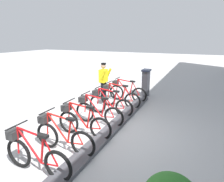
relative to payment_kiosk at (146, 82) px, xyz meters
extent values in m
plane|color=#B7B5B4|center=(-0.05, 4.01, -0.67)|extent=(60.00, 60.00, 0.00)
cube|color=#47474C|center=(-0.05, 4.01, -0.62)|extent=(0.44, 6.97, 0.10)
cube|color=#38383D|center=(0.00, 0.00, -0.07)|extent=(0.28, 0.44, 1.20)
cube|color=#194C8C|center=(0.15, 0.00, 0.28)|extent=(0.03, 0.30, 0.40)
cube|color=black|center=(0.00, 0.00, 0.57)|extent=(0.36, 0.52, 0.08)
torus|color=black|center=(-0.03, 1.13, -0.33)|extent=(0.67, 0.07, 0.67)
torus|color=black|center=(1.02, 1.13, -0.33)|extent=(0.67, 0.07, 0.67)
cylinder|color=red|center=(0.68, 1.13, -0.05)|extent=(0.60, 0.05, 0.70)
cylinder|color=red|center=(0.34, 1.13, -0.09)|extent=(0.16, 0.04, 0.61)
cylinder|color=red|center=(0.62, 1.13, 0.25)|extent=(0.69, 0.05, 0.11)
cylinder|color=red|center=(0.18, 1.13, -0.36)|extent=(0.43, 0.03, 0.09)
cylinder|color=red|center=(0.12, 1.13, -0.06)|extent=(0.33, 0.03, 0.56)
cylinder|color=red|center=(0.99, 1.13, -0.02)|extent=(0.10, 0.04, 0.62)
cube|color=black|center=(0.28, 1.13, 0.24)|extent=(0.22, 0.10, 0.06)
cylinder|color=black|center=(0.96, 1.13, 0.33)|extent=(0.03, 0.54, 0.03)
cube|color=#2D2D2D|center=(1.07, 1.13, 0.11)|extent=(0.20, 0.28, 0.18)
torus|color=black|center=(-0.03, 2.01, -0.33)|extent=(0.67, 0.07, 0.67)
torus|color=black|center=(1.02, 2.01, -0.33)|extent=(0.67, 0.07, 0.67)
cylinder|color=red|center=(0.68, 2.01, -0.05)|extent=(0.60, 0.05, 0.70)
cylinder|color=red|center=(0.34, 2.01, -0.09)|extent=(0.16, 0.04, 0.61)
cylinder|color=red|center=(0.62, 2.01, 0.25)|extent=(0.69, 0.05, 0.11)
cylinder|color=red|center=(0.18, 2.01, -0.36)|extent=(0.43, 0.03, 0.09)
cylinder|color=red|center=(0.12, 2.01, -0.06)|extent=(0.33, 0.03, 0.56)
cylinder|color=red|center=(0.99, 2.01, -0.02)|extent=(0.10, 0.04, 0.62)
cube|color=black|center=(0.28, 2.01, 0.24)|extent=(0.22, 0.10, 0.06)
cylinder|color=black|center=(0.96, 2.01, 0.33)|extent=(0.03, 0.54, 0.03)
cube|color=#2D2D2D|center=(1.07, 2.01, 0.11)|extent=(0.20, 0.28, 0.18)
torus|color=black|center=(-0.03, 2.89, -0.33)|extent=(0.67, 0.07, 0.67)
torus|color=black|center=(1.02, 2.89, -0.33)|extent=(0.67, 0.07, 0.67)
cylinder|color=red|center=(0.68, 2.89, -0.05)|extent=(0.60, 0.05, 0.70)
cylinder|color=red|center=(0.34, 2.89, -0.09)|extent=(0.16, 0.04, 0.61)
cylinder|color=red|center=(0.62, 2.89, 0.25)|extent=(0.69, 0.05, 0.11)
cylinder|color=red|center=(0.18, 2.89, -0.36)|extent=(0.43, 0.03, 0.09)
cylinder|color=red|center=(0.12, 2.89, -0.06)|extent=(0.33, 0.03, 0.56)
cylinder|color=red|center=(0.99, 2.89, -0.02)|extent=(0.10, 0.04, 0.62)
cube|color=black|center=(0.28, 2.89, 0.24)|extent=(0.22, 0.10, 0.06)
cylinder|color=black|center=(0.96, 2.89, 0.33)|extent=(0.03, 0.54, 0.03)
cube|color=#2D2D2D|center=(1.07, 2.89, 0.11)|extent=(0.20, 0.28, 0.18)
torus|color=black|center=(-0.03, 3.77, -0.33)|extent=(0.67, 0.07, 0.67)
torus|color=black|center=(1.02, 3.77, -0.33)|extent=(0.67, 0.07, 0.67)
cylinder|color=red|center=(0.68, 3.77, -0.05)|extent=(0.60, 0.05, 0.70)
cylinder|color=red|center=(0.34, 3.77, -0.09)|extent=(0.16, 0.04, 0.61)
cylinder|color=red|center=(0.62, 3.77, 0.25)|extent=(0.69, 0.05, 0.11)
cylinder|color=red|center=(0.18, 3.77, -0.36)|extent=(0.43, 0.03, 0.09)
cylinder|color=red|center=(0.12, 3.77, -0.06)|extent=(0.33, 0.03, 0.56)
cylinder|color=red|center=(0.99, 3.77, -0.02)|extent=(0.10, 0.04, 0.62)
cube|color=black|center=(0.28, 3.77, 0.24)|extent=(0.22, 0.10, 0.06)
cylinder|color=black|center=(0.96, 3.77, 0.33)|extent=(0.03, 0.54, 0.03)
cube|color=#2D2D2D|center=(1.07, 3.77, 0.11)|extent=(0.20, 0.28, 0.18)
torus|color=black|center=(-0.03, 4.65, -0.33)|extent=(0.67, 0.07, 0.67)
torus|color=black|center=(1.02, 4.65, -0.33)|extent=(0.67, 0.07, 0.67)
cylinder|color=red|center=(0.68, 4.65, -0.05)|extent=(0.60, 0.05, 0.70)
cylinder|color=red|center=(0.34, 4.65, -0.09)|extent=(0.16, 0.04, 0.61)
cylinder|color=red|center=(0.62, 4.65, 0.25)|extent=(0.69, 0.05, 0.11)
cylinder|color=red|center=(0.18, 4.65, -0.36)|extent=(0.43, 0.03, 0.09)
cylinder|color=red|center=(0.12, 4.65, -0.06)|extent=(0.33, 0.03, 0.56)
cylinder|color=red|center=(0.99, 4.65, -0.02)|extent=(0.10, 0.04, 0.62)
cube|color=black|center=(0.28, 4.65, 0.24)|extent=(0.22, 0.10, 0.06)
cylinder|color=black|center=(0.96, 4.65, 0.33)|extent=(0.03, 0.54, 0.03)
cube|color=#2D2D2D|center=(1.07, 4.65, 0.11)|extent=(0.20, 0.28, 0.18)
torus|color=black|center=(-0.03, 5.53, -0.33)|extent=(0.67, 0.07, 0.67)
torus|color=black|center=(1.02, 5.53, -0.33)|extent=(0.67, 0.07, 0.67)
cylinder|color=red|center=(0.68, 5.53, -0.05)|extent=(0.60, 0.05, 0.70)
cylinder|color=red|center=(0.34, 5.53, -0.09)|extent=(0.16, 0.04, 0.61)
cylinder|color=red|center=(0.62, 5.53, 0.25)|extent=(0.69, 0.05, 0.11)
cylinder|color=red|center=(0.18, 5.53, -0.36)|extent=(0.43, 0.03, 0.09)
cylinder|color=red|center=(0.12, 5.53, -0.06)|extent=(0.33, 0.03, 0.56)
cylinder|color=red|center=(0.99, 5.53, -0.02)|extent=(0.10, 0.04, 0.62)
cube|color=black|center=(0.28, 5.53, 0.24)|extent=(0.22, 0.10, 0.06)
cylinder|color=black|center=(0.96, 5.53, 0.33)|extent=(0.03, 0.54, 0.03)
cube|color=#2D2D2D|center=(1.07, 5.53, 0.11)|extent=(0.20, 0.28, 0.18)
torus|color=black|center=(-0.03, 6.41, -0.33)|extent=(0.67, 0.07, 0.67)
torus|color=black|center=(1.02, 6.41, -0.33)|extent=(0.67, 0.07, 0.67)
cylinder|color=red|center=(0.68, 6.41, -0.05)|extent=(0.60, 0.05, 0.70)
cylinder|color=red|center=(0.34, 6.41, -0.09)|extent=(0.16, 0.04, 0.61)
cylinder|color=red|center=(0.62, 6.41, 0.25)|extent=(0.69, 0.05, 0.11)
cylinder|color=red|center=(0.18, 6.41, -0.36)|extent=(0.43, 0.03, 0.09)
cylinder|color=red|center=(0.12, 6.41, -0.06)|extent=(0.33, 0.03, 0.56)
cylinder|color=red|center=(0.99, 6.41, -0.02)|extent=(0.10, 0.04, 0.62)
cube|color=black|center=(0.28, 6.41, 0.24)|extent=(0.22, 0.10, 0.06)
cylinder|color=black|center=(0.96, 6.41, 0.33)|extent=(0.03, 0.54, 0.03)
cube|color=#2D2D2D|center=(1.07, 6.41, 0.11)|extent=(0.20, 0.28, 0.18)
cube|color=white|center=(1.47, 1.30, -0.62)|extent=(0.26, 0.12, 0.10)
cube|color=white|center=(1.59, 1.51, -0.62)|extent=(0.26, 0.12, 0.10)
cylinder|color=black|center=(1.53, 1.30, -0.24)|extent=(0.15, 0.15, 0.82)
cylinder|color=black|center=(1.53, 1.50, -0.24)|extent=(0.15, 0.15, 0.82)
cube|color=yellow|center=(1.53, 1.40, 0.43)|extent=(0.27, 0.41, 0.56)
cylinder|color=yellow|center=(1.43, 1.15, 0.46)|extent=(0.34, 0.11, 0.57)
cylinder|color=yellow|center=(1.44, 1.67, 0.46)|extent=(0.34, 0.11, 0.57)
sphere|color=tan|center=(1.53, 1.40, 0.86)|extent=(0.22, 0.22, 0.22)
cylinder|color=black|center=(1.51, 1.40, 0.96)|extent=(0.22, 0.22, 0.06)
camera|label=1|loc=(-2.35, 8.98, 2.07)|focal=31.78mm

